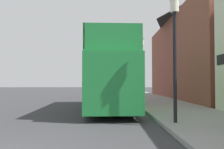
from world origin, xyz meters
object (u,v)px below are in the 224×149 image
at_px(lamp_post_second, 142,57).
at_px(parked_car_ahead_of_bus, 117,92).
at_px(lamp_post_nearest, 175,34).
at_px(tour_bus, 108,79).

bearing_deg(lamp_post_second, parked_car_ahead_of_bus, 106.46).
height_order(lamp_post_nearest, lamp_post_second, lamp_post_second).
xyz_separation_m(parked_car_ahead_of_bus, lamp_post_nearest, (1.68, -15.44, 2.68)).
relative_size(tour_bus, parked_car_ahead_of_bus, 2.48).
xyz_separation_m(parked_car_ahead_of_bus, lamp_post_second, (1.67, -5.66, 2.79)).
height_order(parked_car_ahead_of_bus, lamp_post_nearest, lamp_post_nearest).
bearing_deg(lamp_post_nearest, parked_car_ahead_of_bus, 96.19).
bearing_deg(lamp_post_nearest, tour_bus, 111.01).
height_order(tour_bus, parked_car_ahead_of_bus, tour_bus).
height_order(parked_car_ahead_of_bus, lamp_post_second, lamp_post_second).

